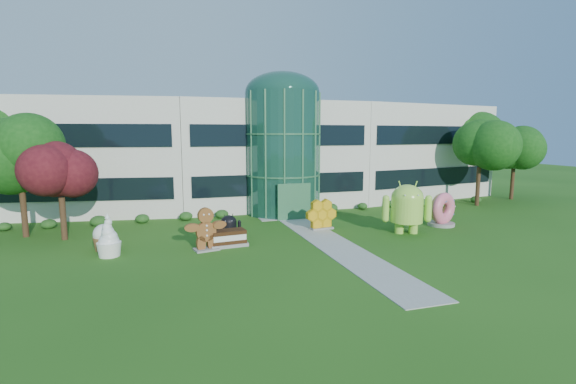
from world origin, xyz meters
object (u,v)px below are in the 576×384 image
object	(u,v)px
android_green	(407,205)
android_black	(229,225)
donut	(442,209)
gingerbread	(206,229)

from	to	relation	value
android_green	android_black	xyz separation A→B (m)	(-11.46, 1.87, -1.01)
android_black	donut	bearing A→B (deg)	6.84
android_green	gingerbread	distance (m)	13.09
donut	gingerbread	distance (m)	16.85
donut	android_green	bearing A→B (deg)	-178.86
donut	gingerbread	size ratio (longest dim) A/B	0.91
android_black	gingerbread	world-z (taller)	gingerbread
android_green	gingerbread	bearing A→B (deg)	-161.45
donut	gingerbread	bearing A→B (deg)	167.02
donut	android_black	bearing A→B (deg)	160.04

